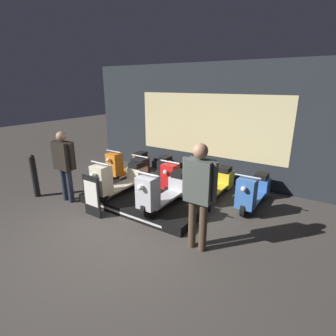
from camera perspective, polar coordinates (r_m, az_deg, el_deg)
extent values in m
plane|color=#423D38|center=(4.98, -11.75, -14.69)|extent=(30.00, 30.00, 0.00)
cube|color=#23282D|center=(7.45, 8.80, 9.57)|extent=(7.96, 0.08, 3.20)
cube|color=beige|center=(7.42, 8.63, 9.15)|extent=(4.38, 0.01, 1.70)
cube|color=black|center=(6.00, -5.56, -7.44)|extent=(2.77, 1.28, 0.19)
cube|color=silver|center=(5.57, -9.75, -9.81)|extent=(1.94, 0.01, 0.05)
cylinder|color=black|center=(5.88, -14.21, -5.56)|extent=(0.09, 0.36, 0.36)
cylinder|color=black|center=(6.70, -6.50, -2.18)|extent=(0.09, 0.36, 0.36)
cube|color=beige|center=(6.28, -10.09, -3.83)|extent=(0.35, 1.12, 0.05)
cube|color=beige|center=(5.78, -14.26, -2.47)|extent=(0.37, 0.32, 0.62)
cube|color=beige|center=(6.65, -6.68, -1.49)|extent=(0.38, 0.37, 0.41)
cube|color=black|center=(6.56, -6.81, 0.71)|extent=(0.28, 0.34, 0.13)
cylinder|color=silver|center=(5.66, -14.61, 1.04)|extent=(0.52, 0.03, 0.03)
sphere|color=white|center=(5.58, -16.05, -1.43)|extent=(0.11, 0.11, 0.11)
cylinder|color=black|center=(5.10, -4.50, -8.82)|extent=(0.09, 0.36, 0.36)
cylinder|color=black|center=(6.02, 2.70, -4.43)|extent=(0.09, 0.36, 0.36)
cube|color=#BCBCC1|center=(5.55, -0.58, -6.52)|extent=(0.35, 1.12, 0.05)
cube|color=#BCBCC1|center=(4.98, -4.40, -5.31)|extent=(0.37, 0.32, 0.62)
cube|color=#BCBCC1|center=(5.97, 2.58, -3.69)|extent=(0.38, 0.37, 0.41)
cube|color=black|center=(5.87, 2.57, -1.27)|extent=(0.28, 0.34, 0.13)
cylinder|color=silver|center=(4.84, -4.57, -1.28)|extent=(0.52, 0.03, 0.03)
sphere|color=white|center=(4.75, -6.08, -4.23)|extent=(0.11, 0.11, 0.11)
cylinder|color=black|center=(7.55, -11.56, -1.62)|extent=(0.09, 0.36, 0.36)
cylinder|color=black|center=(8.41, -5.69, 0.69)|extent=(0.09, 0.36, 0.36)
cube|color=orange|center=(7.97, -8.46, -0.45)|extent=(0.35, 1.12, 0.05)
cube|color=orange|center=(7.46, -11.57, 0.82)|extent=(0.37, 0.32, 0.62)
cube|color=orange|center=(8.36, -5.82, 1.25)|extent=(0.38, 0.37, 0.41)
cube|color=black|center=(8.29, -5.92, 3.03)|extent=(0.28, 0.34, 0.13)
cylinder|color=silver|center=(7.36, -11.80, 3.58)|extent=(0.52, 0.03, 0.03)
sphere|color=white|center=(7.27, -12.87, 1.71)|extent=(0.11, 0.11, 0.11)
cylinder|color=black|center=(6.95, -6.09, -3.06)|extent=(0.09, 0.36, 0.36)
cylinder|color=black|center=(7.88, -0.42, -0.40)|extent=(0.09, 0.36, 0.36)
cube|color=black|center=(7.41, -3.07, -1.70)|extent=(0.35, 1.12, 0.05)
cube|color=black|center=(6.86, -6.03, -0.42)|extent=(0.37, 0.32, 0.62)
cube|color=black|center=(7.83, -0.53, 0.19)|extent=(0.38, 0.37, 0.41)
cube|color=black|center=(7.75, -0.57, 2.07)|extent=(0.28, 0.34, 0.13)
cylinder|color=silver|center=(6.75, -6.18, 2.57)|extent=(0.52, 0.03, 0.03)
sphere|color=white|center=(6.65, -7.28, 0.52)|extent=(0.11, 0.11, 0.11)
cylinder|color=black|center=(6.44, 0.35, -4.70)|extent=(0.09, 0.36, 0.36)
cylinder|color=black|center=(7.43, 5.54, -1.64)|extent=(0.09, 0.36, 0.36)
cube|color=red|center=(6.93, 3.14, -3.12)|extent=(0.35, 1.12, 0.05)
cube|color=red|center=(6.34, 0.49, -1.87)|extent=(0.37, 0.32, 0.62)
cube|color=red|center=(7.38, 5.46, -1.02)|extent=(0.38, 0.37, 0.41)
cube|color=black|center=(7.29, 5.49, 0.97)|extent=(0.28, 0.34, 0.13)
cylinder|color=silver|center=(6.22, 0.45, 1.34)|extent=(0.52, 0.03, 0.03)
sphere|color=white|center=(6.11, -0.63, -0.91)|extent=(0.11, 0.11, 0.11)
cylinder|color=black|center=(6.02, 7.82, -6.53)|extent=(0.09, 0.36, 0.36)
cylinder|color=black|center=(7.08, 12.20, -2.99)|extent=(0.09, 0.36, 0.36)
cube|color=yellow|center=(6.55, 10.19, -4.68)|extent=(0.35, 1.12, 0.05)
cube|color=yellow|center=(5.92, 8.07, -3.53)|extent=(0.37, 0.32, 0.62)
cube|color=yellow|center=(7.02, 12.16, -2.35)|extent=(0.38, 0.37, 0.41)
cube|color=black|center=(6.93, 12.28, -0.28)|extent=(0.28, 0.34, 0.13)
cylinder|color=silver|center=(5.79, 8.19, -0.12)|extent=(0.52, 0.03, 0.03)
sphere|color=white|center=(5.67, 7.18, -2.57)|extent=(0.11, 0.11, 0.11)
cylinder|color=black|center=(5.73, 16.29, -8.45)|extent=(0.09, 0.36, 0.36)
cylinder|color=black|center=(6.83, 19.46, -4.42)|extent=(0.09, 0.36, 0.36)
cube|color=#386BBC|center=(6.28, 18.01, -6.32)|extent=(0.35, 1.12, 0.05)
cube|color=#386BBC|center=(5.62, 16.66, -5.32)|extent=(0.37, 0.32, 0.62)
cube|color=#386BBC|center=(6.77, 19.48, -3.77)|extent=(0.38, 0.37, 0.41)
cube|color=black|center=(6.67, 19.70, -1.64)|extent=(0.28, 0.34, 0.13)
cylinder|color=silver|center=(5.48, 16.98, -1.77)|extent=(0.52, 0.03, 0.03)
sphere|color=white|center=(5.36, 16.12, -4.40)|extent=(0.11, 0.11, 0.11)
cylinder|color=#232838|center=(6.63, -21.64, -3.29)|extent=(0.13, 0.13, 0.80)
cylinder|color=#232838|center=(6.47, -20.53, -3.70)|extent=(0.13, 0.13, 0.80)
cube|color=black|center=(6.34, -21.81, 2.53)|extent=(0.48, 0.27, 0.63)
cylinder|color=black|center=(6.56, -23.24, 3.07)|extent=(0.08, 0.08, 0.58)
cylinder|color=black|center=(6.11, -20.32, 2.41)|extent=(0.08, 0.08, 0.58)
sphere|color=#A87A5B|center=(6.25, -22.27, 6.41)|extent=(0.22, 0.22, 0.22)
cylinder|color=#473828|center=(4.47, 5.31, -11.92)|extent=(0.13, 0.13, 0.87)
cylinder|color=#473828|center=(4.40, 7.63, -12.58)|extent=(0.13, 0.13, 0.87)
cube|color=#474C47|center=(4.10, 6.83, -2.80)|extent=(0.44, 0.25, 0.69)
cylinder|color=#474C47|center=(4.20, 3.69, -1.78)|extent=(0.08, 0.08, 0.63)
cylinder|color=#474C47|center=(3.99, 10.17, -3.13)|extent=(0.08, 0.08, 0.63)
sphere|color=#A87A5B|center=(3.96, 7.09, 3.70)|extent=(0.24, 0.24, 0.24)
cube|color=black|center=(5.63, -16.25, -5.95)|extent=(0.45, 0.04, 0.89)
cube|color=white|center=(5.60, -16.47, -5.39)|extent=(0.37, 0.01, 0.53)
cylinder|color=black|center=(7.11, -26.99, -1.94)|extent=(0.14, 0.14, 0.95)
sphere|color=black|center=(6.97, -27.59, 2.07)|extent=(0.13, 0.13, 0.13)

